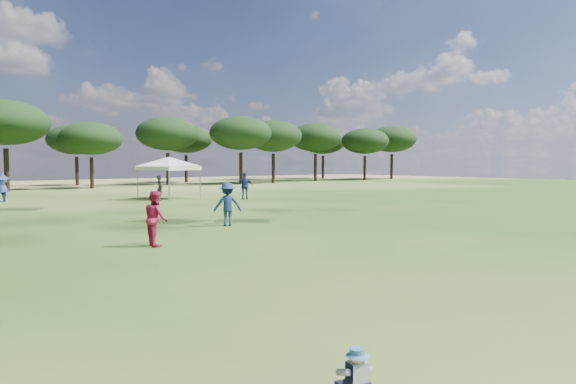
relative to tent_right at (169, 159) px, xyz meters
name	(u,v)px	position (x,y,z in m)	size (l,w,h in m)	color
tent_right	(169,159)	(0.00, 0.00, 0.00)	(5.69, 5.69, 3.04)	gray
toddler	(356,374)	(-10.38, -25.78, -2.39)	(0.36, 0.39, 0.50)	black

